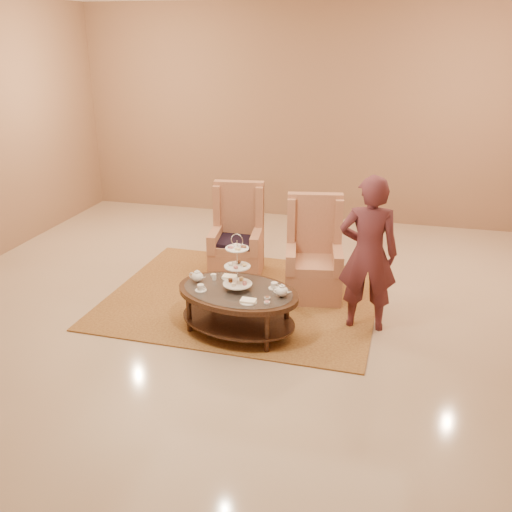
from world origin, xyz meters
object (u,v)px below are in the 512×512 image
(tea_table, at_px, (238,298))
(person, at_px, (368,254))
(armchair_right, at_px, (313,263))
(armchair_left, at_px, (237,244))

(tea_table, xyz_separation_m, person, (1.29, 0.47, 0.44))
(tea_table, bearing_deg, armchair_right, 74.48)
(armchair_left, height_order, armchair_right, armchair_right)
(person, bearing_deg, armchair_right, -50.22)
(armchair_left, xyz_separation_m, armchair_right, (1.07, -0.40, 0.00))
(person, bearing_deg, armchair_left, -36.40)
(armchair_left, xyz_separation_m, person, (1.75, -1.09, 0.44))
(tea_table, relative_size, armchair_right, 1.23)
(armchair_right, height_order, person, person)
(tea_table, xyz_separation_m, armchair_left, (-0.46, 1.55, 0.00))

